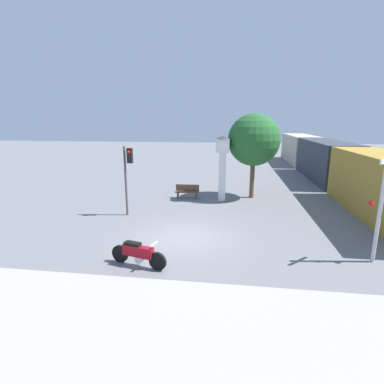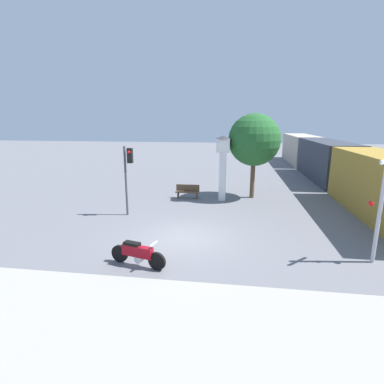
{
  "view_description": "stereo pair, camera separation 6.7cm",
  "coord_description": "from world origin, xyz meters",
  "px_view_note": "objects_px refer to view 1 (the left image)",
  "views": [
    {
      "loc": [
        2.11,
        -12.53,
        5.18
      ],
      "look_at": [
        0.05,
        2.34,
        1.58
      ],
      "focal_mm": 28.0,
      "sensor_mm": 36.0,
      "label": 1
    },
    {
      "loc": [
        2.17,
        -12.52,
        5.18
      ],
      "look_at": [
        0.05,
        2.34,
        1.58
      ],
      "focal_mm": 28.0,
      "sensor_mm": 36.0,
      "label": 2
    }
  ],
  "objects_px": {
    "clock_tower": "(223,158)",
    "freight_train": "(325,160)",
    "bench": "(187,191)",
    "railroad_crossing_signal": "(381,204)",
    "traffic_light": "(128,168)",
    "street_tree": "(254,140)",
    "motorcycle": "(138,254)"
  },
  "relations": [
    {
      "from": "street_tree",
      "to": "bench",
      "type": "bearing_deg",
      "value": -169.78
    },
    {
      "from": "motorcycle",
      "to": "railroad_crossing_signal",
      "type": "distance_m",
      "value": 8.94
    },
    {
      "from": "motorcycle",
      "to": "traffic_light",
      "type": "distance_m",
      "value": 6.61
    },
    {
      "from": "traffic_light",
      "to": "railroad_crossing_signal",
      "type": "distance_m",
      "value": 11.78
    },
    {
      "from": "traffic_light",
      "to": "street_tree",
      "type": "xyz_separation_m",
      "value": [
        6.97,
        4.95,
        1.27
      ]
    },
    {
      "from": "traffic_light",
      "to": "railroad_crossing_signal",
      "type": "height_order",
      "value": "railroad_crossing_signal"
    },
    {
      "from": "freight_train",
      "to": "traffic_light",
      "type": "height_order",
      "value": "traffic_light"
    },
    {
      "from": "traffic_light",
      "to": "railroad_crossing_signal",
      "type": "xyz_separation_m",
      "value": [
        10.97,
        -4.27,
        -0.4
      ]
    },
    {
      "from": "clock_tower",
      "to": "railroad_crossing_signal",
      "type": "relative_size",
      "value": 1.02
    },
    {
      "from": "motorcycle",
      "to": "railroad_crossing_signal",
      "type": "xyz_separation_m",
      "value": [
        8.63,
        1.51,
        1.78
      ]
    },
    {
      "from": "motorcycle",
      "to": "bench",
      "type": "relative_size",
      "value": 1.38
    },
    {
      "from": "motorcycle",
      "to": "freight_train",
      "type": "distance_m",
      "value": 21.84
    },
    {
      "from": "clock_tower",
      "to": "railroad_crossing_signal",
      "type": "bearing_deg",
      "value": -53.95
    },
    {
      "from": "freight_train",
      "to": "railroad_crossing_signal",
      "type": "relative_size",
      "value": 7.94
    },
    {
      "from": "freight_train",
      "to": "motorcycle",
      "type": "bearing_deg",
      "value": -121.91
    },
    {
      "from": "motorcycle",
      "to": "street_tree",
      "type": "bearing_deg",
      "value": 81.66
    },
    {
      "from": "freight_train",
      "to": "bench",
      "type": "bearing_deg",
      "value": -142.76
    },
    {
      "from": "railroad_crossing_signal",
      "to": "bench",
      "type": "distance_m",
      "value": 12.01
    },
    {
      "from": "freight_train",
      "to": "street_tree",
      "type": "relative_size",
      "value": 5.84
    },
    {
      "from": "railroad_crossing_signal",
      "to": "street_tree",
      "type": "height_order",
      "value": "street_tree"
    },
    {
      "from": "railroad_crossing_signal",
      "to": "bench",
      "type": "bearing_deg",
      "value": 134.71
    },
    {
      "from": "street_tree",
      "to": "freight_train",
      "type": "bearing_deg",
      "value": 48.4
    },
    {
      "from": "freight_train",
      "to": "street_tree",
      "type": "distance_m",
      "value": 10.63
    },
    {
      "from": "freight_train",
      "to": "street_tree",
      "type": "bearing_deg",
      "value": -131.6
    },
    {
      "from": "freight_train",
      "to": "street_tree",
      "type": "height_order",
      "value": "street_tree"
    },
    {
      "from": "street_tree",
      "to": "bench",
      "type": "distance_m",
      "value": 5.6
    },
    {
      "from": "traffic_light",
      "to": "bench",
      "type": "height_order",
      "value": "traffic_light"
    },
    {
      "from": "clock_tower",
      "to": "freight_train",
      "type": "xyz_separation_m",
      "value": [
        8.9,
        8.76,
        -1.11
      ]
    },
    {
      "from": "freight_train",
      "to": "traffic_light",
      "type": "bearing_deg",
      "value": -137.47
    },
    {
      "from": "freight_train",
      "to": "traffic_light",
      "type": "xyz_separation_m",
      "value": [
        -13.87,
        -12.73,
        0.95
      ]
    },
    {
      "from": "motorcycle",
      "to": "freight_train",
      "type": "bearing_deg",
      "value": 73.07
    },
    {
      "from": "clock_tower",
      "to": "traffic_light",
      "type": "relative_size",
      "value": 1.1
    }
  ]
}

